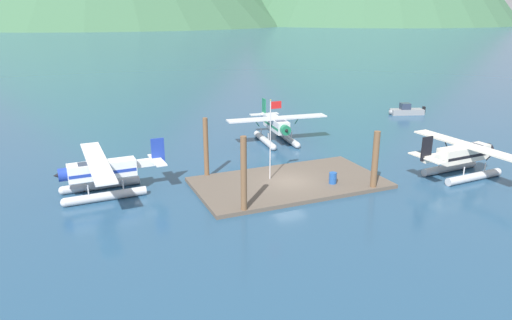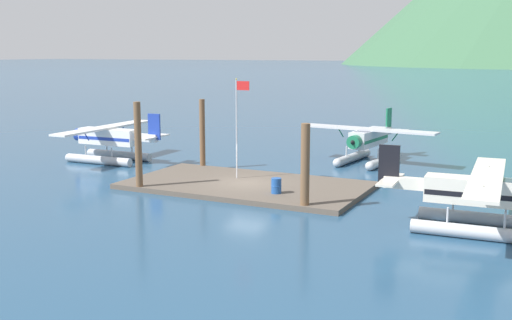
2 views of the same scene
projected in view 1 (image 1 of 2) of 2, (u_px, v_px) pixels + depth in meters
The scene contains 11 objects.
ground_plane at pixel (289, 185), 36.63m from camera, with size 1200.00×1200.00×0.00m, color navy.
dock_platform at pixel (289, 183), 36.58m from camera, with size 14.62×8.00×0.30m, color brown.
piling_near_left at pixel (244, 176), 30.56m from camera, with size 0.41×0.41×5.38m, color brown.
piling_near_right at pixel (375, 161), 34.75m from camera, with size 0.47×0.47×4.62m, color brown.
piling_far_left at pixel (206, 149), 37.28m from camera, with size 0.39×0.39×5.01m, color brown.
flagpole at pixel (272, 131), 35.84m from camera, with size 0.95×0.10×6.34m.
fuel_drum at pixel (333, 178), 35.89m from camera, with size 0.62×0.62×0.88m.
seaplane_white_port_fwd at pixel (102, 174), 34.18m from camera, with size 7.98×10.44×3.84m.
seaplane_cream_stbd_aft at pixel (463, 158), 38.07m from camera, with size 7.98×10.46×3.84m.
seaplane_silver_bow_right at pixel (276, 127), 47.95m from camera, with size 10.49×7.96×3.84m.
boat_grey_open_east at pixel (406, 111), 61.32m from camera, with size 4.72×2.72×1.50m.
Camera 1 is at (-15.77, -30.57, 12.99)m, focal length 32.80 mm.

